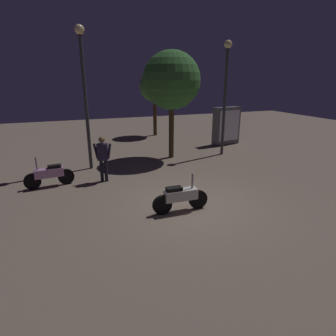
{
  "coord_description": "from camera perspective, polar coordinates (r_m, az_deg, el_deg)",
  "views": [
    {
      "loc": [
        -3.45,
        -6.95,
        3.64
      ],
      "look_at": [
        -0.48,
        0.77,
        1.0
      ],
      "focal_mm": 30.16,
      "sensor_mm": 36.0,
      "label": 1
    }
  ],
  "objects": [
    {
      "name": "ground_plane",
      "position": [
        8.57,
        4.86,
        -7.5
      ],
      "size": [
        40.0,
        40.0,
        0.0
      ],
      "primitive_type": "plane",
      "color": "#756656"
    },
    {
      "name": "motorcycle_white_foreground",
      "position": [
        8.02,
        2.55,
        -5.87
      ],
      "size": [
        1.66,
        0.32,
        1.11
      ],
      "rotation": [
        0.0,
        0.0,
        -0.02
      ],
      "color": "black",
      "rests_on": "ground_plane"
    },
    {
      "name": "motorcycle_pink_parked_left",
      "position": [
        10.65,
        -22.86,
        -1.24
      ],
      "size": [
        1.66,
        0.39,
        1.11
      ],
      "rotation": [
        0.0,
        0.0,
        3.24
      ],
      "color": "black",
      "rests_on": "ground_plane"
    },
    {
      "name": "person_rider_beside",
      "position": [
        10.43,
        -13.05,
        2.57
      ],
      "size": [
        0.65,
        0.35,
        1.67
      ],
      "rotation": [
        0.0,
        0.0,
        1.21
      ],
      "color": "black",
      "rests_on": "ground_plane"
    },
    {
      "name": "streetlamp_near",
      "position": [
        11.84,
        -16.61,
        16.14
      ],
      "size": [
        0.36,
        0.36,
        5.52
      ],
      "color": "#38383D",
      "rests_on": "ground_plane"
    },
    {
      "name": "streetlamp_far",
      "position": [
        13.97,
        11.57,
        16.07
      ],
      "size": [
        0.36,
        0.36,
        5.27
      ],
      "color": "#38383D",
      "rests_on": "ground_plane"
    },
    {
      "name": "tree_left_bg",
      "position": [
        18.67,
        -2.74,
        16.04
      ],
      "size": [
        1.94,
        1.94,
        4.11
      ],
      "color": "#4C331E",
      "rests_on": "ground_plane"
    },
    {
      "name": "tree_center_bg",
      "position": [
        13.14,
        0.72,
        17.23
      ],
      "size": [
        2.58,
        2.58,
        4.84
      ],
      "color": "#4C331E",
      "rests_on": "ground_plane"
    },
    {
      "name": "kiosk_billboard",
      "position": [
        16.54,
        11.71,
        8.34
      ],
      "size": [
        1.65,
        0.72,
        2.1
      ],
      "rotation": [
        0.0,
        0.0,
        3.27
      ],
      "color": "#595960",
      "rests_on": "ground_plane"
    }
  ]
}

